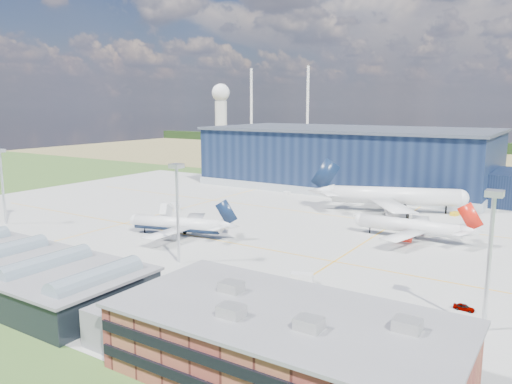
{
  "coord_description": "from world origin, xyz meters",
  "views": [
    {
      "loc": [
        84.96,
        -113.52,
        35.95
      ],
      "look_at": [
        0.52,
        17.68,
        8.68
      ],
      "focal_mm": 35.0,
      "sensor_mm": 36.0,
      "label": 1
    }
  ],
  "objects_px": {
    "ops_building": "(285,345)",
    "gse_tug_c": "(455,214)",
    "gse_van_a": "(175,207)",
    "light_mast_west": "(1,174)",
    "car_a": "(464,307)",
    "hangar": "(355,161)",
    "airliner_red": "(409,219)",
    "gse_cart_a": "(359,216)",
    "gse_van_c": "(302,278)",
    "light_mast_east": "(491,238)",
    "airstair": "(166,214)",
    "car_b": "(215,309)",
    "gse_van_b": "(219,228)",
    "gse_tug_b": "(84,262)",
    "light_mast_center": "(177,197)",
    "airliner_widebody": "(395,187)",
    "gse_cart_b": "(287,193)",
    "airliner_navy": "(177,217)"
  },
  "relations": [
    {
      "from": "ops_building",
      "to": "airliner_widebody",
      "type": "distance_m",
      "value": 113.35
    },
    {
      "from": "ops_building",
      "to": "light_mast_west",
      "type": "height_order",
      "value": "light_mast_west"
    },
    {
      "from": "light_mast_center",
      "to": "gse_cart_a",
      "type": "height_order",
      "value": "light_mast_center"
    },
    {
      "from": "airliner_red",
      "to": "car_b",
      "type": "height_order",
      "value": "airliner_red"
    },
    {
      "from": "gse_van_a",
      "to": "gse_van_b",
      "type": "bearing_deg",
      "value": -87.83
    },
    {
      "from": "gse_tug_c",
      "to": "car_b",
      "type": "height_order",
      "value": "gse_tug_c"
    },
    {
      "from": "light_mast_west",
      "to": "gse_tug_c",
      "type": "xyz_separation_m",
      "value": [
        113.28,
        86.62,
        -14.78
      ]
    },
    {
      "from": "airliner_navy",
      "to": "gse_van_b",
      "type": "xyz_separation_m",
      "value": [
        6.61,
        10.43,
        -4.42
      ]
    },
    {
      "from": "hangar",
      "to": "gse_tug_c",
      "type": "distance_m",
      "value": 64.23
    },
    {
      "from": "gse_tug_c",
      "to": "car_a",
      "type": "height_order",
      "value": "gse_tug_c"
    },
    {
      "from": "airstair",
      "to": "gse_van_a",
      "type": "bearing_deg",
      "value": 102.04
    },
    {
      "from": "airliner_red",
      "to": "gse_cart_b",
      "type": "xyz_separation_m",
      "value": [
        -61.58,
        42.51,
        -5.06
      ]
    },
    {
      "from": "ops_building",
      "to": "car_b",
      "type": "distance_m",
      "value": 24.32
    },
    {
      "from": "gse_tug_c",
      "to": "airstair",
      "type": "relative_size",
      "value": 0.54
    },
    {
      "from": "light_mast_west",
      "to": "car_a",
      "type": "height_order",
      "value": "light_mast_west"
    },
    {
      "from": "ops_building",
      "to": "gse_van_c",
      "type": "bearing_deg",
      "value": 113.85
    },
    {
      "from": "ops_building",
      "to": "gse_van_c",
      "type": "xyz_separation_m",
      "value": [
        -14.68,
        33.2,
        -3.72
      ]
    },
    {
      "from": "hangar",
      "to": "airliner_widebody",
      "type": "bearing_deg",
      "value": -53.69
    },
    {
      "from": "light_mast_west",
      "to": "gse_tug_c",
      "type": "bearing_deg",
      "value": 37.4
    },
    {
      "from": "gse_van_a",
      "to": "car_a",
      "type": "height_order",
      "value": "gse_van_a"
    },
    {
      "from": "airliner_navy",
      "to": "airliner_red",
      "type": "relative_size",
      "value": 0.96
    },
    {
      "from": "hangar",
      "to": "gse_cart_a",
      "type": "bearing_deg",
      "value": -66.79
    },
    {
      "from": "airliner_red",
      "to": "gse_van_a",
      "type": "distance_m",
      "value": 79.73
    },
    {
      "from": "gse_tug_c",
      "to": "gse_cart_b",
      "type": "relative_size",
      "value": 1.11
    },
    {
      "from": "gse_van_c",
      "to": "light_mast_center",
      "type": "bearing_deg",
      "value": 74.87
    },
    {
      "from": "gse_van_a",
      "to": "gse_cart_a",
      "type": "xyz_separation_m",
      "value": [
        58.51,
        22.48,
        -0.44
      ]
    },
    {
      "from": "hangar",
      "to": "airstair",
      "type": "xyz_separation_m",
      "value": [
        -25.18,
        -94.02,
        -9.86
      ]
    },
    {
      "from": "gse_van_b",
      "to": "gse_van_c",
      "type": "height_order",
      "value": "gse_van_c"
    },
    {
      "from": "light_mast_west",
      "to": "gse_van_a",
      "type": "relative_size",
      "value": 4.54
    },
    {
      "from": "ops_building",
      "to": "gse_van_a",
      "type": "xyz_separation_m",
      "value": [
        -85.72,
        74.04,
        -3.69
      ]
    },
    {
      "from": "ops_building",
      "to": "gse_van_a",
      "type": "relative_size",
      "value": 9.08
    },
    {
      "from": "gse_tug_b",
      "to": "gse_van_c",
      "type": "xyz_separation_m",
      "value": [
        47.88,
        15.75,
        0.5
      ]
    },
    {
      "from": "light_mast_east",
      "to": "gse_cart_a",
      "type": "distance_m",
      "value": 82.89
    },
    {
      "from": "light_mast_east",
      "to": "light_mast_west",
      "type": "bearing_deg",
      "value": 180.0
    },
    {
      "from": "airliner_widebody",
      "to": "gse_tug_c",
      "type": "xyz_separation_m",
      "value": [
        18.61,
        5.18,
        -8.06
      ]
    },
    {
      "from": "gse_van_b",
      "to": "car_a",
      "type": "height_order",
      "value": "gse_van_b"
    },
    {
      "from": "light_mast_west",
      "to": "light_mast_center",
      "type": "height_order",
      "value": "same"
    },
    {
      "from": "airstair",
      "to": "gse_van_c",
      "type": "bearing_deg",
      "value": -43.88
    },
    {
      "from": "light_mast_center",
      "to": "airliner_widebody",
      "type": "bearing_deg",
      "value": 73.15
    },
    {
      "from": "light_mast_east",
      "to": "gse_van_a",
      "type": "distance_m",
      "value": 115.41
    },
    {
      "from": "gse_van_b",
      "to": "gse_cart_b",
      "type": "bearing_deg",
      "value": 68.67
    },
    {
      "from": "airliner_red",
      "to": "car_a",
      "type": "xyz_separation_m",
      "value": [
        22.11,
        -42.9,
        -5.03
      ]
    },
    {
      "from": "hangar",
      "to": "airliner_red",
      "type": "xyz_separation_m",
      "value": [
        45.9,
        -75.31,
        -5.97
      ]
    },
    {
      "from": "car_b",
      "to": "gse_van_b",
      "type": "bearing_deg",
      "value": 26.09
    },
    {
      "from": "gse_tug_b",
      "to": "gse_tug_c",
      "type": "distance_m",
      "value": 116.34
    },
    {
      "from": "gse_cart_a",
      "to": "airstair",
      "type": "bearing_deg",
      "value": -137.83
    },
    {
      "from": "ops_building",
      "to": "gse_tug_c",
      "type": "bearing_deg",
      "value": 90.85
    },
    {
      "from": "light_mast_center",
      "to": "gse_van_c",
      "type": "relative_size",
      "value": 5.15
    },
    {
      "from": "light_mast_center",
      "to": "gse_tug_c",
      "type": "xyz_separation_m",
      "value": [
        43.28,
        86.62,
        -14.78
      ]
    },
    {
      "from": "ops_building",
      "to": "car_b",
      "type": "height_order",
      "value": "ops_building"
    }
  ]
}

